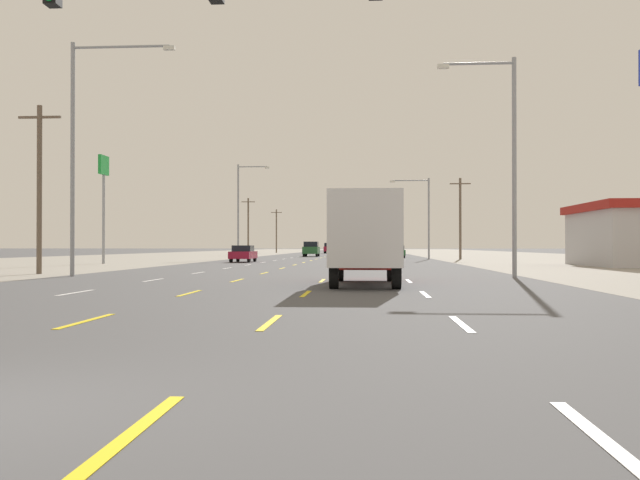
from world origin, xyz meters
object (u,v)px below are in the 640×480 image
(pole_sign_left_row_1, at_px, (104,184))
(streetlight_right_row_0, at_px, (507,152))
(sedan_far_left_mid, at_px, (243,253))
(sedan_center_turn_distant_a, at_px, (345,250))
(streetlight_right_row_1, at_px, (424,212))
(suv_inner_left_farther, at_px, (311,249))
(hatchback_inner_right_midfar, at_px, (366,253))
(streetlight_left_row_0, at_px, (83,140))
(sedan_far_right_farthest, at_px, (389,250))
(streetlight_left_row_1, at_px, (241,205))
(sedan_far_right_far, at_px, (397,251))
(suv_inner_left_distant_b, at_px, (329,248))
(sedan_inner_right_near, at_px, (366,256))
(box_truck_inner_right_nearest, at_px, (365,235))

(pole_sign_left_row_1, height_order, streetlight_right_row_0, streetlight_right_row_0)
(sedan_far_left_mid, xyz_separation_m, pole_sign_left_row_1, (-10.11, -6.12, 5.57))
(sedan_center_turn_distant_a, bearing_deg, streetlight_right_row_1, -75.77)
(sedan_center_turn_distant_a, bearing_deg, suv_inner_left_farther, -100.65)
(hatchback_inner_right_midfar, relative_size, streetlight_left_row_0, 0.36)
(sedan_far_right_farthest, bearing_deg, streetlight_left_row_1, -122.04)
(sedan_far_right_far, bearing_deg, hatchback_inner_right_midfar, -102.14)
(sedan_far_right_far, xyz_separation_m, sedan_center_turn_distant_a, (-7.12, 28.68, 0.00))
(hatchback_inner_right_midfar, bearing_deg, streetlight_left_row_0, -111.77)
(pole_sign_left_row_1, bearing_deg, sedan_far_right_farthest, 62.28)
(sedan_far_left_mid, bearing_deg, pole_sign_left_row_1, -148.82)
(suv_inner_left_distant_b, height_order, streetlight_left_row_1, streetlight_left_row_1)
(hatchback_inner_right_midfar, bearing_deg, sedan_far_right_farthest, 84.48)
(sedan_inner_right_near, bearing_deg, sedan_far_right_farthest, 86.30)
(suv_inner_left_farther, distance_m, streetlight_right_row_1, 22.49)
(box_truck_inner_right_nearest, xyz_separation_m, suv_inner_left_distant_b, (-6.90, 104.62, -0.81))
(sedan_far_left_mid, bearing_deg, streetlight_right_row_1, 37.99)
(hatchback_inner_right_midfar, height_order, streetlight_left_row_1, streetlight_left_row_1)
(sedan_inner_right_near, height_order, streetlight_right_row_0, streetlight_right_row_0)
(pole_sign_left_row_1, bearing_deg, sedan_center_turn_distant_a, 73.05)
(suv_inner_left_farther, relative_size, streetlight_right_row_1, 0.57)
(sedan_center_turn_distant_a, bearing_deg, sedan_far_right_farthest, -58.47)
(box_truck_inner_right_nearest, distance_m, streetlight_right_row_0, 9.59)
(sedan_inner_right_near, xyz_separation_m, streetlight_right_row_1, (6.15, 25.13, 4.28))
(sedan_center_turn_distant_a, bearing_deg, suv_inner_left_distant_b, 100.13)
(suv_inner_left_farther, bearing_deg, streetlight_left_row_1, -109.25)
(sedan_far_left_mid, height_order, suv_inner_left_distant_b, suv_inner_left_distant_b)
(sedan_far_left_mid, bearing_deg, streetlight_left_row_0, -95.05)
(sedan_far_left_mid, bearing_deg, sedan_inner_right_near, -48.13)
(box_truck_inner_right_nearest, distance_m, hatchback_inner_right_midfar, 39.13)
(sedan_far_right_farthest, relative_size, streetlight_right_row_0, 0.46)
(sedan_far_left_mid, relative_size, streetlight_left_row_0, 0.41)
(streetlight_right_row_0, xyz_separation_m, streetlight_right_row_1, (-0.15, 41.08, -0.59))
(hatchback_inner_right_midfar, relative_size, suv_inner_left_distant_b, 0.80)
(sedan_far_right_far, xyz_separation_m, streetlight_right_row_0, (2.61, -50.18, 4.87))
(sedan_inner_right_near, bearing_deg, sedan_far_right_far, 83.85)
(sedan_far_right_far, bearing_deg, sedan_inner_right_near, -96.15)
(streetlight_right_row_1, bearing_deg, streetlight_left_row_1, 180.00)
(sedan_inner_right_near, xyz_separation_m, streetlight_left_row_0, (-13.18, -15.95, 5.61))
(pole_sign_left_row_1, xyz_separation_m, streetlight_right_row_0, (27.13, -21.78, -0.70))
(sedan_far_right_far, xyz_separation_m, suv_inner_left_farther, (-10.91, 8.53, 0.27))
(sedan_inner_right_near, distance_m, streetlight_right_row_0, 17.83)
(sedan_far_right_far, relative_size, streetlight_left_row_1, 0.44)
(hatchback_inner_right_midfar, height_order, sedan_center_turn_distant_a, hatchback_inner_right_midfar)
(suv_inner_left_farther, xyz_separation_m, suv_inner_left_distant_b, (0.28, 39.79, 0.00))
(hatchback_inner_right_midfar, relative_size, streetlight_left_row_1, 0.38)
(pole_sign_left_row_1, height_order, streetlight_right_row_1, pole_sign_left_row_1)
(suv_inner_left_distant_b, xyz_separation_m, streetlight_right_row_0, (13.24, -98.50, 4.60))
(pole_sign_left_row_1, height_order, streetlight_left_row_1, streetlight_left_row_1)
(sedan_far_left_mid, distance_m, sedan_center_turn_distant_a, 51.48)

